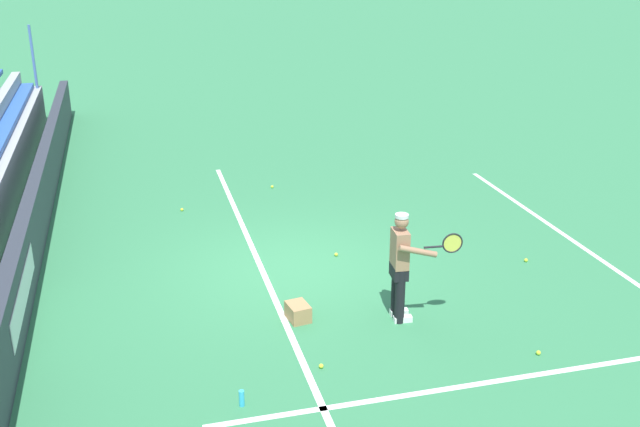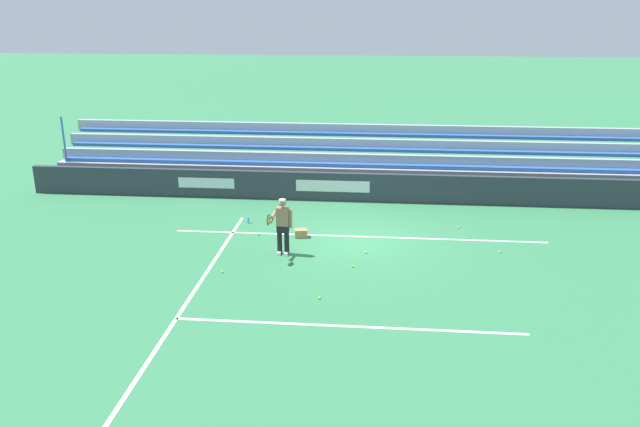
% 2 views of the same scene
% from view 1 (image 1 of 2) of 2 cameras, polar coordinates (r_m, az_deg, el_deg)
% --- Properties ---
extents(ground_plane, '(160.00, 160.00, 0.00)m').
position_cam_1_polar(ground_plane, '(13.21, -2.26, -4.19)').
color(ground_plane, '#337A4C').
extents(court_baseline_white, '(12.00, 0.10, 0.01)m').
position_cam_1_polar(court_baseline_white, '(13.12, -4.39, -4.40)').
color(court_baseline_white, white).
rests_on(court_baseline_white, ground).
extents(court_sideline_white, '(0.10, 12.00, 0.01)m').
position_cam_1_polar(court_sideline_white, '(11.47, 22.91, -10.18)').
color(court_sideline_white, white).
rests_on(court_sideline_white, ground).
extents(court_service_line_white, '(8.22, 0.10, 0.01)m').
position_cam_1_polar(court_service_line_white, '(15.24, 18.37, -1.73)').
color(court_service_line_white, white).
rests_on(court_service_line_white, ground).
extents(back_wall_sponsor_board, '(25.91, 0.25, 1.10)m').
position_cam_1_polar(back_wall_sponsor_board, '(12.86, -21.73, -3.81)').
color(back_wall_sponsor_board, '#2D333D').
rests_on(back_wall_sponsor_board, ground).
extents(tennis_player, '(0.62, 0.98, 1.71)m').
position_cam_1_polar(tennis_player, '(11.25, 6.20, -3.97)').
color(tennis_player, black).
rests_on(tennis_player, ground).
extents(ball_box_cardboard, '(0.44, 0.36, 0.26)m').
position_cam_1_polar(ball_box_cardboard, '(11.51, -1.68, -7.50)').
color(ball_box_cardboard, '#A87F51').
rests_on(ball_box_cardboard, ground).
extents(tennis_ball_far_right, '(0.07, 0.07, 0.07)m').
position_cam_1_polar(tennis_ball_far_right, '(13.68, 6.12, -3.22)').
color(tennis_ball_far_right, '#CCE533').
rests_on(tennis_ball_far_right, ground).
extents(tennis_ball_near_player, '(0.07, 0.07, 0.07)m').
position_cam_1_polar(tennis_ball_near_player, '(11.11, 16.31, -10.15)').
color(tennis_ball_near_player, '#CCE533').
rests_on(tennis_ball_near_player, ground).
extents(tennis_ball_stray_back, '(0.07, 0.07, 0.07)m').
position_cam_1_polar(tennis_ball_stray_back, '(13.92, 15.42, -3.45)').
color(tennis_ball_stray_back, '#CCE533').
rests_on(tennis_ball_stray_back, ground).
extents(tennis_ball_far_left, '(0.07, 0.07, 0.07)m').
position_cam_1_polar(tennis_ball_far_left, '(17.22, -3.67, 2.05)').
color(tennis_ball_far_left, '#CCE533').
rests_on(tennis_ball_far_left, ground).
extents(tennis_ball_toward_net, '(0.07, 0.07, 0.07)m').
position_cam_1_polar(tennis_ball_toward_net, '(10.39, 0.09, -11.54)').
color(tennis_ball_toward_net, '#CCE533').
rests_on(tennis_ball_toward_net, ground).
extents(tennis_ball_midcourt, '(0.07, 0.07, 0.07)m').
position_cam_1_polar(tennis_ball_midcourt, '(16.05, -10.48, 0.30)').
color(tennis_ball_midcourt, '#CCE533').
rests_on(tennis_ball_midcourt, ground).
extents(tennis_ball_on_baseline, '(0.07, 0.07, 0.07)m').
position_cam_1_polar(tennis_ball_on_baseline, '(13.65, 1.24, -3.14)').
color(tennis_ball_on_baseline, '#CCE533').
rests_on(tennis_ball_on_baseline, ground).
extents(water_bottle, '(0.07, 0.07, 0.22)m').
position_cam_1_polar(water_bottle, '(9.68, -5.99, -13.82)').
color(water_bottle, '#33B2E5').
rests_on(water_bottle, ground).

